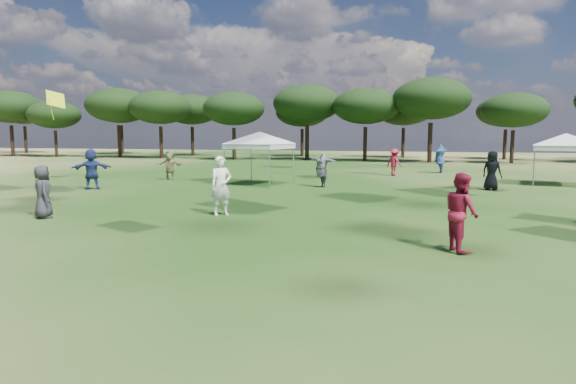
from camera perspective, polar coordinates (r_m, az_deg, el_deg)
name	(u,v)px	position (r m, az deg, el deg)	size (l,w,h in m)	color
tree_line	(420,104)	(48.65, 15.42, 10.04)	(108.78, 17.63, 7.77)	black
tent_left	(259,134)	(24.66, -3.40, 6.84)	(5.43, 5.43, 2.99)	gray
tent_right	(566,136)	(28.07, 30.11, 5.79)	(5.73, 5.73, 2.92)	gray
festival_crowd	(361,170)	(22.78, 8.66, 2.54)	(27.69, 23.87, 1.91)	black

